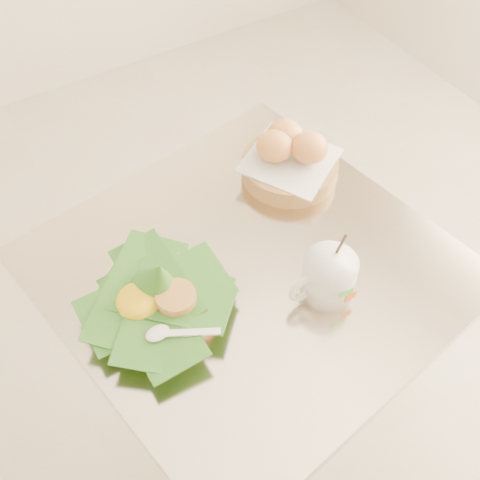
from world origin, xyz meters
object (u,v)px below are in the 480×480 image
rice_basket (156,297)px  bread_basket (290,158)px  cafe_table (248,327)px  coffee_mug (328,276)px

rice_basket → bread_basket: size_ratio=1.11×
cafe_table → bread_basket: 0.37m
cafe_table → coffee_mug: bearing=-54.2°
cafe_table → rice_basket: size_ratio=3.03×
coffee_mug → rice_basket: bearing=156.0°
bread_basket → coffee_mug: (-0.12, -0.29, 0.00)m
bread_basket → coffee_mug: coffee_mug is taller
cafe_table → rice_basket: (-0.19, 0.00, 0.26)m
rice_basket → bread_basket: rice_basket is taller
rice_basket → coffee_mug: (0.28, -0.12, 0.01)m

